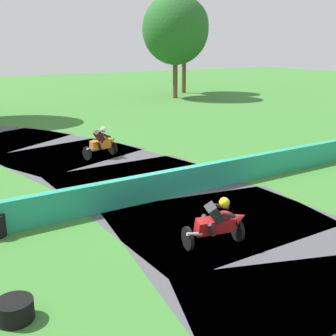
% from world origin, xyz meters
% --- Properties ---
extents(ground_plane, '(120.00, 120.00, 0.00)m').
position_xyz_m(ground_plane, '(0.00, 0.00, 0.00)').
color(ground_plane, '#38752D').
extents(track_asphalt, '(12.97, 39.48, 0.01)m').
position_xyz_m(track_asphalt, '(-1.74, -0.08, 0.00)').
color(track_asphalt, '#47474C').
rests_on(track_asphalt, ground).
extents(safety_barrier, '(25.16, 1.39, 0.90)m').
position_xyz_m(safety_barrier, '(5.82, 0.25, 0.45)').
color(safety_barrier, '#239375').
rests_on(safety_barrier, ground).
extents(motorcycle_chase_red, '(1.70, 0.98, 1.43)m').
position_xyz_m(motorcycle_chase_red, '(-1.01, -3.82, 0.64)').
color(motorcycle_chase_red, black).
rests_on(motorcycle_chase_red, ground).
extents(motorcycle_trailing_orange, '(1.70, 1.00, 1.42)m').
position_xyz_m(motorcycle_trailing_orange, '(-0.07, 6.03, 0.66)').
color(motorcycle_trailing_orange, black).
rests_on(motorcycle_trailing_orange, ground).
extents(tire_stack_mid_a, '(0.70, 0.70, 0.40)m').
position_xyz_m(tire_stack_mid_a, '(-6.07, -4.38, 0.20)').
color(tire_stack_mid_a, black).
rests_on(tire_stack_mid_a, ground).
extents(tree_far_right, '(4.82, 4.82, 9.20)m').
position_xyz_m(tree_far_right, '(17.23, 26.39, 6.64)').
color(tree_far_right, brown).
rests_on(tree_far_right, ground).
extents(tree_mid_rise, '(5.96, 5.96, 9.26)m').
position_xyz_m(tree_mid_rise, '(14.25, 23.20, 6.11)').
color(tree_mid_rise, brown).
rests_on(tree_mid_rise, ground).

